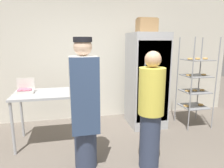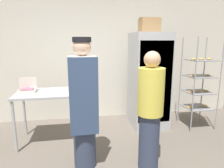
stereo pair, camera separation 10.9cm
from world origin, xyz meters
The scene contains 9 objects.
back_wall centered at (0.00, 2.37, 1.54)m, with size 6.40×0.12×3.07m, color silver.
refrigerator centered at (0.87, 1.68, 0.94)m, with size 0.69×0.78×1.88m.
baking_rack centered at (1.83, 1.42, 0.89)m, with size 0.55×0.53×1.80m.
prep_counter centered at (-0.99, 1.29, 0.78)m, with size 1.16×0.71×0.88m.
donut_box centered at (-1.38, 1.32, 0.93)m, with size 0.28×0.19×0.24m.
blender_pitcher centered at (-0.50, 1.39, 1.00)m, with size 0.11×0.11×0.26m.
cardboard_storage_box centered at (0.86, 1.72, 2.02)m, with size 0.38×0.28×0.28m.
person_baker centered at (-0.48, 0.44, 0.92)m, with size 0.37×0.39×1.76m.
person_customer centered at (0.37, 0.25, 0.81)m, with size 0.34×0.34×1.59m.
Camera 1 is at (-0.67, -2.08, 1.69)m, focal length 32.00 mm.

